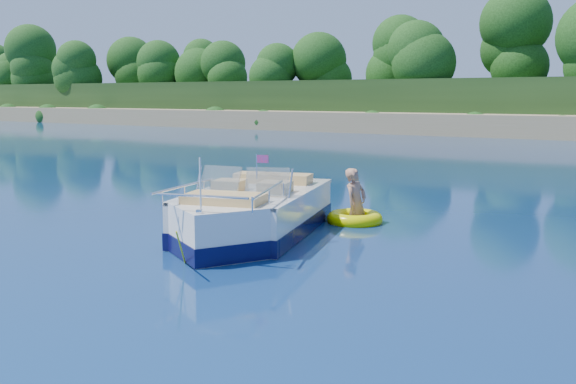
# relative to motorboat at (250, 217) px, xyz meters

# --- Properties ---
(ground) EXTENTS (160.00, 160.00, 0.00)m
(ground) POSITION_rel_motorboat_xyz_m (-0.05, -1.54, -0.39)
(ground) COLOR #091740
(ground) RESTS_ON ground
(motorboat) EXTENTS (3.18, 5.94, 2.03)m
(motorboat) POSITION_rel_motorboat_xyz_m (0.00, 0.00, 0.00)
(motorboat) COLOR white
(motorboat) RESTS_ON ground
(tow_tube) EXTENTS (1.26, 1.26, 0.33)m
(tow_tube) POSITION_rel_motorboat_xyz_m (1.13, 2.37, -0.31)
(tow_tube) COLOR #E9EB00
(tow_tube) RESTS_ON ground
(boy) EXTENTS (0.51, 0.94, 1.76)m
(boy) POSITION_rel_motorboat_xyz_m (1.13, 2.46, -0.39)
(boy) COLOR tan
(boy) RESTS_ON ground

